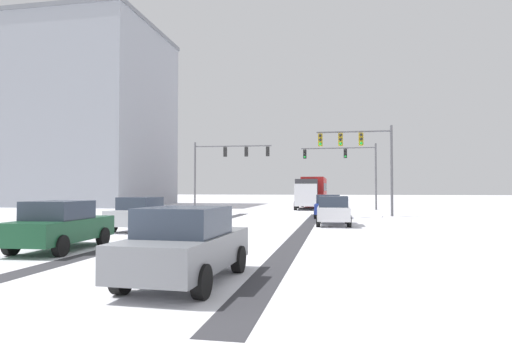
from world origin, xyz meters
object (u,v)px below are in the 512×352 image
Objects in this scene: car_grey_fifth at (186,244)px; bus_oncoming at (315,189)px; car_white_second at (333,211)px; office_building_far_left_block at (69,118)px; traffic_signal_far_right at (349,162)px; car_blue_lead at (329,206)px; traffic_signal_near_right at (361,150)px; car_silver_third at (141,213)px; box_truck_delivery at (307,193)px; car_dark_green_fourth at (60,225)px; traffic_signal_far_left at (226,159)px.

bus_oncoming reaches higher than car_grey_fifth.
car_white_second is 43.22m from office_building_far_left_block.
car_blue_lead is (-1.78, -12.56, -3.88)m from traffic_signal_far_right.
traffic_signal_near_right is 40.54m from office_building_far_left_block.
office_building_far_left_block is at bearing 129.37° from car_silver_third.
car_white_second is 28.11m from bus_oncoming.
traffic_signal_far_right is (-0.51, 12.05, -0.07)m from traffic_signal_near_right.
box_truck_delivery is (-4.68, 12.43, -3.13)m from traffic_signal_near_right.
car_blue_lead and car_dark_green_fourth have the same top height.
traffic_signal_far_left is 26.38m from office_building_far_left_block.
traffic_signal_far_right reaches higher than car_grey_fifth.
car_grey_fifth is at bearing -52.90° from office_building_far_left_block.
bus_oncoming is 8.86m from box_truck_delivery.
traffic_signal_far_left is 0.32× the size of office_building_far_left_block.
traffic_signal_far_right is at bearing 18.25° from traffic_signal_far_left.
traffic_signal_near_right is 0.88× the size of traffic_signal_far_right.
car_silver_third is 24.73m from box_truck_delivery.
car_grey_fifth is at bearing -101.02° from car_white_second.
traffic_signal_far_right is at bearing 85.66° from car_white_second.
car_blue_lead and car_silver_third have the same top height.
car_dark_green_fourth is (0.45, -6.87, 0.00)m from car_silver_third.
traffic_signal_near_right and traffic_signal_far_left have the same top height.
box_truck_delivery is 0.32× the size of office_building_far_left_block.
car_silver_third is (-11.13, -11.43, -3.95)m from traffic_signal_near_right.
traffic_signal_far_left is 26.89m from car_dark_green_fourth.
car_white_second is 0.38× the size of bus_oncoming.
office_building_far_left_block is at bearing 127.10° from car_grey_fifth.
traffic_signal_near_right is 1.55× the size of car_silver_third.
traffic_signal_far_right is at bearing 81.95° from car_blue_lead.
office_building_far_left_block is (-30.89, 5.92, 9.60)m from box_truck_delivery.
traffic_signal_far_right is 1.76× the size of car_silver_third.
traffic_signal_near_right is at bearing 77.44° from car_grey_fifth.
car_silver_third is at bearing -129.01° from car_blue_lead.
traffic_signal_far_left is at bearing 124.11° from car_white_second.
car_blue_lead is at bearing -41.83° from traffic_signal_far_left.
office_building_far_left_block reaches higher than traffic_signal_far_left.
car_blue_lead is 0.38× the size of bus_oncoming.
traffic_signal_near_right is 4.59m from car_blue_lead.
office_building_far_left_block reaches higher than box_truck_delivery.
car_grey_fifth is 0.56× the size of box_truck_delivery.
traffic_signal_near_right is at bearing -69.36° from box_truck_delivery.
car_silver_third is at bearing -50.63° from office_building_far_left_block.
car_dark_green_fourth is at bearing -127.05° from car_white_second.
car_white_second is at bearing -94.34° from traffic_signal_far_right.
bus_oncoming is at bearing 87.46° from box_truck_delivery.
box_truck_delivery reaches higher than car_blue_lead.
traffic_signal_far_left is at bearing -161.75° from traffic_signal_far_right.
traffic_signal_near_right is 8.02m from car_white_second.
traffic_signal_near_right reaches higher than car_blue_lead.
car_white_second is at bearing 52.95° from car_dark_green_fourth.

